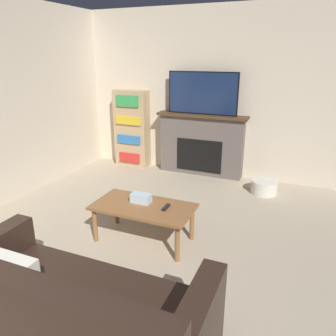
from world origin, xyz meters
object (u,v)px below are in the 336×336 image
at_px(fireplace, 201,144).
at_px(coffee_table, 143,210).
at_px(couch, 70,323).
at_px(tv, 203,93).
at_px(storage_basket, 264,187).
at_px(bookshelf, 132,129).

relative_size(fireplace, coffee_table, 1.39).
height_order(fireplace, coffee_table, fireplace).
bearing_deg(coffee_table, couch, -80.97).
distance_m(tv, couch, 4.00).
xyz_separation_m(fireplace, storage_basket, (1.13, -0.45, -0.43)).
relative_size(tv, coffee_table, 1.06).
height_order(tv, bookshelf, tv).
height_order(fireplace, tv, tv).
distance_m(tv, coffee_table, 2.51).
height_order(couch, storage_basket, couch).
xyz_separation_m(couch, storage_basket, (0.81, 3.42, -0.21)).
distance_m(coffee_table, storage_basket, 2.17).
xyz_separation_m(coffee_table, bookshelf, (-1.39, 2.29, 0.32)).
distance_m(tv, storage_basket, 1.76).
bearing_deg(coffee_table, storage_basket, 60.48).
distance_m(fireplace, storage_basket, 1.29).
bearing_deg(tv, couch, -85.24).
height_order(fireplace, bookshelf, bookshelf).
xyz_separation_m(fireplace, bookshelf, (-1.31, -0.02, 0.17)).
relative_size(tv, storage_basket, 3.05).
relative_size(couch, bookshelf, 1.31).
height_order(couch, bookshelf, bookshelf).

